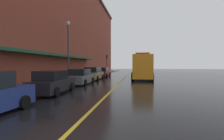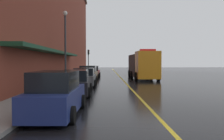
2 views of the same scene
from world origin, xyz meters
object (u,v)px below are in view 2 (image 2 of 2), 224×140
parking_meter_0 (54,79)px  parked_car_3 (89,74)px  parked_car_1 (76,83)px  utility_truck (142,65)px  traffic_light_near (88,57)px  parking_meter_1 (74,72)px  parking_meter_2 (76,72)px  parked_car_0 (56,95)px  parked_car_2 (85,77)px  street_lamp_left (65,39)px  parked_car_4 (93,72)px

parking_meter_0 → parked_car_3: bearing=83.4°
parked_car_1 → parking_meter_0: (-1.35, -0.24, 0.29)m
utility_truck → traffic_light_near: bearing=-153.0°
parking_meter_1 → parking_meter_2: size_ratio=1.00×
parking_meter_0 → traffic_light_near: size_ratio=0.31×
parked_car_0 → parked_car_2: size_ratio=1.01×
parking_meter_1 → street_lamp_left: street_lamp_left is taller
parked_car_2 → utility_truck: 10.17m
parking_meter_0 → street_lamp_left: (-0.60, 7.66, 3.34)m
parked_car_0 → parking_meter_0: bearing=15.4°
street_lamp_left → parking_meter_0: bearing=-85.5°
parking_meter_2 → parking_meter_0: bearing=-90.0°
street_lamp_left → parked_car_0: bearing=-81.7°
parked_car_1 → parking_meter_1: parked_car_1 is taller
parking_meter_2 → traffic_light_near: (0.06, 17.87, 2.10)m
traffic_light_near → parked_car_2: bearing=-86.6°
utility_truck → parking_meter_1: 9.21m
parked_car_1 → parking_meter_0: size_ratio=3.34×
parked_car_0 → parking_meter_1: 14.67m
parked_car_3 → utility_truck: utility_truck is taller
parking_meter_0 → traffic_light_near: traffic_light_near is taller
parked_car_0 → parked_car_3: size_ratio=0.95×
street_lamp_left → parking_meter_1: bearing=68.0°
parked_car_1 → traffic_light_near: bearing=0.9°
parked_car_1 → parking_meter_1: (-1.35, 8.90, 0.29)m
parking_meter_1 → traffic_light_near: traffic_light_near is taller
parked_car_4 → traffic_light_near: bearing=8.0°
parked_car_1 → traffic_light_near: traffic_light_near is taller
parked_car_2 → traffic_light_near: size_ratio=1.02×
parked_car_1 → parked_car_2: 5.80m
parked_car_1 → utility_truck: utility_truck is taller
parked_car_2 → utility_truck: size_ratio=0.49×
parked_car_1 → utility_truck: (6.58, 13.55, 0.93)m
parked_car_3 → parking_meter_2: bearing=120.7°
parked_car_1 → parking_meter_1: 9.01m
parked_car_3 → parking_meter_0: parked_car_3 is taller
parked_car_0 → utility_truck: size_ratio=0.49×
parked_car_0 → parking_meter_2: parked_car_0 is taller
parked_car_2 → parked_car_1: bearing=179.6°
parking_meter_2 → parked_car_4: bearing=77.0°
utility_truck → traffic_light_near: traffic_light_near is taller
parking_meter_0 → parked_car_0: bearing=-76.5°
parked_car_2 → utility_truck: (6.52, 7.75, 0.94)m
utility_truck → parked_car_2: bearing=-40.9°
parked_car_2 → parking_meter_0: bearing=167.0°
parked_car_0 → traffic_light_near: 34.30m
utility_truck → parking_meter_1: size_ratio=6.79×
traffic_light_near → parking_meter_0: bearing=-90.1°
parking_meter_1 → parking_meter_2: (0.00, 1.72, 0.00)m
parked_car_0 → parked_car_2: 11.50m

